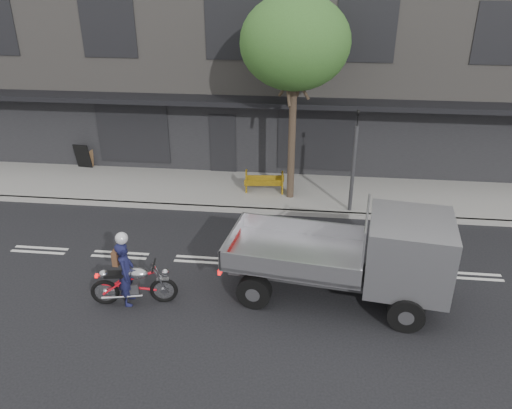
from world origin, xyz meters
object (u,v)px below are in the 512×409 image
object	(u,v)px
rider	(126,273)
construction_barrier	(264,184)
sandwich_board	(83,156)
traffic_light_pole	(353,167)
flatbed_ute	(387,253)
motorcycle	(134,283)
street_tree	(295,43)

from	to	relation	value
rider	construction_barrier	size ratio (longest dim) A/B	1.20
rider	sandwich_board	size ratio (longest dim) A/B	1.67
traffic_light_pole	flatbed_ute	size ratio (longest dim) A/B	0.65
motorcycle	rider	world-z (taller)	rider
street_tree	flatbed_ute	world-z (taller)	street_tree
flatbed_ute	construction_barrier	distance (m)	6.71
traffic_light_pole	construction_barrier	distance (m)	3.29
rider	flatbed_ute	bearing A→B (deg)	-93.12
construction_barrier	traffic_light_pole	bearing A→B (deg)	-18.35
street_tree	sandwich_board	distance (m)	9.64
traffic_light_pole	motorcycle	xyz separation A→B (m)	(-5.43, -5.43, -1.10)
traffic_light_pole	motorcycle	size ratio (longest dim) A/B	1.69
traffic_light_pole	sandwich_board	bearing A→B (deg)	165.52
street_tree	motorcycle	world-z (taller)	street_tree
construction_barrier	sandwich_board	bearing A→B (deg)	167.11
flatbed_ute	construction_barrier	xyz separation A→B (m)	(-3.43, 5.70, -0.83)
flatbed_ute	sandwich_board	xyz separation A→B (m)	(-10.76, 7.38, -0.72)
street_tree	sandwich_board	world-z (taller)	street_tree
street_tree	motorcycle	distance (m)	8.58
motorcycle	sandwich_board	size ratio (longest dim) A/B	2.10
flatbed_ute	sandwich_board	distance (m)	13.06
street_tree	flatbed_ute	xyz separation A→B (m)	(2.50, -5.58, -3.91)
motorcycle	construction_barrier	distance (m)	6.87
rider	sandwich_board	distance (m)	9.34
motorcycle	construction_barrier	size ratio (longest dim) A/B	1.51
rider	flatbed_ute	xyz separation A→B (m)	(6.08, 0.70, 0.54)
street_tree	sandwich_board	size ratio (longest dim) A/B	6.85
construction_barrier	flatbed_ute	bearing A→B (deg)	-58.94
flatbed_ute	construction_barrier	world-z (taller)	flatbed_ute
flatbed_ute	sandwich_board	bearing A→B (deg)	153.26
motorcycle	sandwich_board	bearing A→B (deg)	111.13
rider	flatbed_ute	size ratio (longest dim) A/B	0.30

